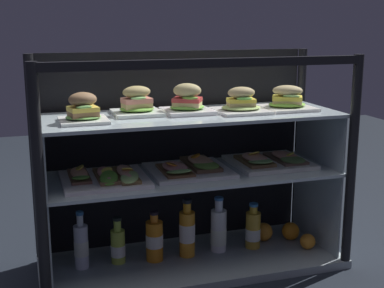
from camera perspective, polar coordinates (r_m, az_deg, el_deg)
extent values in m
cube|color=black|center=(2.38, 0.00, -12.89)|extent=(6.00, 6.00, 0.02)
cube|color=#96A3A6|center=(2.36, 0.00, -12.30)|extent=(1.27, 0.48, 0.03)
cylinder|color=black|center=(1.91, -15.79, -5.17)|extent=(0.04, 0.04, 0.90)
cylinder|color=black|center=(2.29, 16.53, -2.19)|extent=(0.04, 0.04, 0.90)
cylinder|color=black|center=(2.33, -16.26, -1.93)|extent=(0.04, 0.04, 0.90)
cylinder|color=black|center=(2.65, 11.24, 0.12)|extent=(0.04, 0.04, 0.90)
cube|color=black|center=(1.94, 2.01, 8.56)|extent=(1.23, 0.03, 0.03)
cube|color=black|center=(2.43, -1.70, -0.39)|extent=(1.19, 0.01, 0.86)
cube|color=silver|center=(2.19, -15.05, -9.21)|extent=(0.01, 0.40, 0.36)
cube|color=silver|center=(2.52, 12.95, -6.14)|extent=(0.01, 0.40, 0.36)
cube|color=silver|center=(2.23, 0.00, -3.27)|extent=(1.21, 0.42, 0.01)
cube|color=silver|center=(2.10, -15.54, -1.28)|extent=(0.01, 0.40, 0.23)
cube|color=silver|center=(2.44, 13.32, 0.80)|extent=(0.01, 0.40, 0.23)
cube|color=silver|center=(2.17, 0.00, 3.01)|extent=(1.21, 0.42, 0.01)
cube|color=white|center=(2.04, -11.40, 2.46)|extent=(0.18, 0.18, 0.01)
ellipsoid|color=#6BAD51|center=(2.03, -11.42, 2.83)|extent=(0.13, 0.11, 0.01)
cube|color=#99714A|center=(2.03, -11.43, 3.15)|extent=(0.11, 0.10, 0.02)
cube|color=#EFD14D|center=(2.03, -11.46, 3.66)|extent=(0.12, 0.10, 0.02)
ellipsoid|color=#81C45F|center=(1.99, -11.35, 3.85)|extent=(0.06, 0.04, 0.02)
ellipsoid|color=brown|center=(2.02, -11.50, 4.64)|extent=(0.12, 0.10, 0.05)
cube|color=white|center=(2.17, -5.83, 3.30)|extent=(0.19, 0.19, 0.01)
ellipsoid|color=#6CAF3D|center=(2.17, -5.84, 3.73)|extent=(0.14, 0.12, 0.02)
cube|color=tan|center=(2.16, -5.85, 4.06)|extent=(0.12, 0.09, 0.02)
cube|color=#E18A75|center=(2.16, -5.86, 4.60)|extent=(0.12, 0.09, 0.02)
ellipsoid|color=#8FD371|center=(2.13, -5.69, 4.85)|extent=(0.07, 0.03, 0.01)
ellipsoid|color=tan|center=(2.16, -5.88, 5.50)|extent=(0.12, 0.09, 0.05)
cube|color=white|center=(2.19, -0.51, 3.50)|extent=(0.19, 0.19, 0.02)
ellipsoid|color=#68B43D|center=(2.19, -0.51, 3.94)|extent=(0.14, 0.12, 0.02)
cube|color=#D6C37D|center=(2.19, -0.51, 4.24)|extent=(0.14, 0.12, 0.02)
cube|color=#BB3734|center=(2.19, -0.51, 4.71)|extent=(0.14, 0.13, 0.02)
ellipsoid|color=#639732|center=(2.15, -0.21, 4.90)|extent=(0.07, 0.06, 0.02)
ellipsoid|color=tan|center=(2.18, -0.51, 5.68)|extent=(0.14, 0.13, 0.06)
cube|color=white|center=(2.22, 5.20, 3.52)|extent=(0.21, 0.21, 0.01)
ellipsoid|color=#9ABB66|center=(2.22, 5.21, 3.88)|extent=(0.16, 0.14, 0.02)
cube|color=tan|center=(2.22, 5.22, 4.18)|extent=(0.12, 0.09, 0.02)
cube|color=yellow|center=(2.22, 5.22, 4.62)|extent=(0.12, 0.09, 0.01)
ellipsoid|color=#63B347|center=(2.19, 5.55, 4.80)|extent=(0.07, 0.03, 0.01)
ellipsoid|color=tan|center=(2.21, 5.24, 5.43)|extent=(0.12, 0.09, 0.05)
cube|color=white|center=(2.32, 10.00, 3.78)|extent=(0.21, 0.21, 0.01)
ellipsoid|color=#75B339|center=(2.32, 10.02, 4.16)|extent=(0.16, 0.13, 0.02)
cube|color=#D9C183|center=(2.32, 10.03, 4.40)|extent=(0.14, 0.13, 0.02)
cube|color=yellow|center=(2.31, 10.04, 4.81)|extent=(0.15, 0.13, 0.02)
ellipsoid|color=#92C76E|center=(2.28, 10.47, 4.99)|extent=(0.08, 0.06, 0.02)
ellipsoid|color=tan|center=(2.31, 10.08, 5.58)|extent=(0.15, 0.13, 0.05)
cube|color=white|center=(2.14, -9.24, -3.72)|extent=(0.33, 0.31, 0.02)
cube|color=brown|center=(2.15, -11.85, -3.35)|extent=(0.08, 0.21, 0.01)
ellipsoid|color=#599835|center=(2.09, -11.68, -3.50)|extent=(0.07, 0.11, 0.04)
ellipsoid|color=#F0A27D|center=(2.15, -11.87, -2.99)|extent=(0.06, 0.17, 0.02)
cylinder|color=#FDDE4A|center=(2.17, -11.86, -2.51)|extent=(0.04, 0.04, 0.02)
cube|color=brown|center=(2.13, -9.08, -3.37)|extent=(0.08, 0.23, 0.01)
ellipsoid|color=#599A2F|center=(2.06, -8.80, -3.55)|extent=(0.09, 0.12, 0.04)
ellipsoid|color=pink|center=(2.12, -9.09, -3.01)|extent=(0.06, 0.18, 0.02)
cylinder|color=#F7E14C|center=(2.11, -8.99, -2.80)|extent=(0.06, 0.06, 0.02)
cube|color=brown|center=(2.13, -7.00, -3.27)|extent=(0.08, 0.25, 0.01)
ellipsoid|color=#9DC86C|center=(2.06, -6.62, -3.49)|extent=(0.10, 0.14, 0.03)
ellipsoid|color=#DE9D8A|center=(2.13, -7.01, -2.89)|extent=(0.06, 0.20, 0.02)
cylinder|color=yellow|center=(2.11, -6.87, -2.68)|extent=(0.05, 0.05, 0.02)
cube|color=white|center=(2.24, -0.35, -2.80)|extent=(0.33, 0.31, 0.01)
cube|color=brown|center=(2.20, -1.82, -2.77)|extent=(0.11, 0.21, 0.01)
ellipsoid|color=#8FCA64|center=(2.14, -1.36, -2.91)|extent=(0.11, 0.11, 0.04)
ellipsoid|color=#DE928B|center=(2.20, -1.82, -2.40)|extent=(0.10, 0.17, 0.02)
cylinder|color=orange|center=(2.18, -2.15, -2.15)|extent=(0.06, 0.06, 0.02)
cube|color=brown|center=(2.28, 0.91, -2.12)|extent=(0.11, 0.24, 0.02)
ellipsoid|color=olive|center=(2.21, 1.52, -2.25)|extent=(0.11, 0.13, 0.02)
ellipsoid|color=#E9A983|center=(2.28, 0.91, -1.73)|extent=(0.10, 0.20, 0.02)
cylinder|color=orange|center=(2.30, 0.35, -1.30)|extent=(0.05, 0.05, 0.02)
cube|color=white|center=(2.39, 8.17, -1.92)|extent=(0.33, 0.31, 0.02)
cube|color=brown|center=(2.34, 6.63, -1.79)|extent=(0.11, 0.20, 0.01)
ellipsoid|color=#7CB05B|center=(2.28, 7.27, -1.84)|extent=(0.10, 0.10, 0.03)
ellipsoid|color=#E8A589|center=(2.33, 6.64, -1.39)|extent=(0.10, 0.16, 0.02)
cylinder|color=#F9DF49|center=(2.34, 6.56, -1.02)|extent=(0.06, 0.06, 0.03)
cube|color=brown|center=(2.41, 9.84, -1.50)|extent=(0.11, 0.22, 0.01)
ellipsoid|color=#5F8242|center=(2.35, 10.61, -1.63)|extent=(0.12, 0.13, 0.02)
ellipsoid|color=#EA9E86|center=(2.40, 9.85, -1.21)|extent=(0.10, 0.18, 0.02)
cylinder|color=#F7E14A|center=(2.39, 10.29, -1.07)|extent=(0.05, 0.05, 0.02)
cylinder|color=white|center=(2.28, -11.63, -10.61)|extent=(0.06, 0.06, 0.18)
cylinder|color=silver|center=(2.28, -11.63, -10.70)|extent=(0.06, 0.06, 0.06)
cylinder|color=silver|center=(2.24, -11.76, -7.91)|extent=(0.03, 0.03, 0.05)
cylinder|color=#2D6AAA|center=(2.23, -11.80, -7.18)|extent=(0.03, 0.03, 0.01)
cylinder|color=#B6CE44|center=(2.31, -7.83, -10.68)|extent=(0.06, 0.06, 0.14)
cylinder|color=white|center=(2.32, -7.82, -11.06)|extent=(0.06, 0.06, 0.05)
cylinder|color=#AFCC47|center=(2.27, -7.91, -8.52)|extent=(0.03, 0.03, 0.04)
cylinder|color=black|center=(2.26, -7.93, -7.85)|extent=(0.03, 0.03, 0.01)
cylinder|color=orange|center=(2.31, -3.99, -10.21)|extent=(0.07, 0.07, 0.17)
cylinder|color=silver|center=(2.31, -3.99, -10.13)|extent=(0.07, 0.07, 0.05)
cylinder|color=orange|center=(2.27, -4.03, -7.83)|extent=(0.03, 0.03, 0.03)
cylinder|color=black|center=(2.26, -4.04, -7.28)|extent=(0.04, 0.04, 0.01)
cylinder|color=orange|center=(2.34, -0.52, -9.50)|extent=(0.07, 0.07, 0.20)
cylinder|color=white|center=(2.34, -0.52, -9.33)|extent=(0.07, 0.07, 0.08)
cylinder|color=orange|center=(2.30, -0.53, -6.74)|extent=(0.03, 0.03, 0.04)
cylinder|color=black|center=(2.29, -0.53, -6.05)|extent=(0.04, 0.04, 0.02)
cylinder|color=white|center=(2.39, 2.83, -9.13)|extent=(0.07, 0.07, 0.19)
cylinder|color=silver|center=(2.40, 2.82, -9.70)|extent=(0.07, 0.07, 0.07)
cylinder|color=white|center=(2.35, 2.86, -6.49)|extent=(0.03, 0.03, 0.05)
cylinder|color=#356DB6|center=(2.34, 2.87, -5.79)|extent=(0.04, 0.04, 0.01)
cylinder|color=gold|center=(2.44, 6.47, -9.03)|extent=(0.07, 0.07, 0.16)
cylinder|color=white|center=(2.45, 6.46, -9.42)|extent=(0.07, 0.07, 0.05)
cylinder|color=gold|center=(2.41, 6.53, -6.90)|extent=(0.03, 0.03, 0.03)
cylinder|color=#2D71B7|center=(2.40, 6.54, -6.40)|extent=(0.04, 0.04, 0.01)
sphere|color=orange|center=(2.48, 12.14, -10.03)|extent=(0.07, 0.07, 0.07)
sphere|color=orange|center=(2.56, 10.39, -9.05)|extent=(0.08, 0.08, 0.08)
sphere|color=orange|center=(2.53, 7.58, -9.19)|extent=(0.08, 0.08, 0.08)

